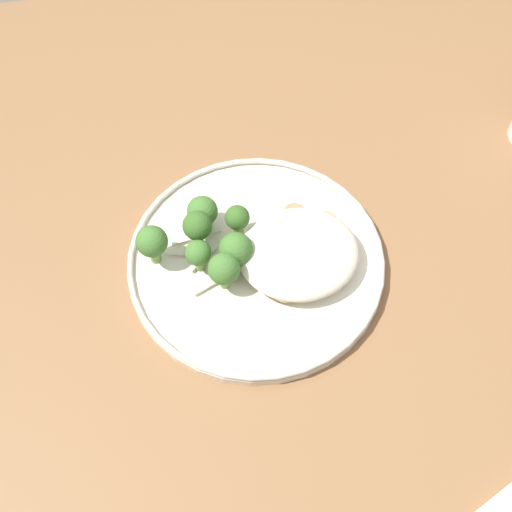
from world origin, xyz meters
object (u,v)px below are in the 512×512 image
(seared_scallop_large_seared, at_px, (294,234))
(broccoli_floret_front_edge, at_px, (236,249))
(seared_scallop_tilted_round, at_px, (305,267))
(broccoli_floret_right_tilted, at_px, (197,227))
(broccoli_floret_split_head, at_px, (224,270))
(seared_scallop_half_hidden, at_px, (285,288))
(seared_scallop_rear_pale, at_px, (338,241))
(seared_scallop_tiny_bay, at_px, (294,215))
(broccoli_floret_beside_noodles, at_px, (237,219))
(broccoli_floret_rear_charred, at_px, (202,212))
(seared_scallop_front_small, at_px, (325,223))
(seared_scallop_right_edge, at_px, (275,254))
(broccoli_floret_tall_stalk, at_px, (152,242))
(dinner_plate, at_px, (256,261))
(broccoli_floret_left_leaning, at_px, (198,254))

(seared_scallop_large_seared, distance_m, broccoli_floret_front_edge, 0.08)
(seared_scallop_tilted_round, distance_m, broccoli_floret_right_tilted, 0.13)
(broccoli_floret_split_head, bearing_deg, broccoli_floret_right_tilted, 111.19)
(seared_scallop_half_hidden, distance_m, seared_scallop_rear_pale, 0.09)
(seared_scallop_tiny_bay, bearing_deg, broccoli_floret_beside_noodles, -174.14)
(seared_scallop_half_hidden, distance_m, seared_scallop_large_seared, 0.07)
(seared_scallop_rear_pale, relative_size, broccoli_floret_rear_charred, 0.56)
(seared_scallop_half_hidden, bearing_deg, seared_scallop_front_small, 51.60)
(seared_scallop_right_edge, distance_m, broccoli_floret_tall_stalk, 0.14)
(seared_scallop_rear_pale, height_order, broccoli_floret_split_head, broccoli_floret_split_head)
(seared_scallop_front_small, height_order, broccoli_floret_tall_stalk, broccoli_floret_tall_stalk)
(seared_scallop_rear_pale, bearing_deg, seared_scallop_tilted_round, -148.04)
(broccoli_floret_split_head, bearing_deg, dinner_plate, 32.86)
(seared_scallop_large_seared, xyz_separation_m, broccoli_floret_front_edge, (-0.07, -0.02, 0.02))
(seared_scallop_large_seared, bearing_deg, seared_scallop_right_edge, -137.43)
(seared_scallop_tiny_bay, relative_size, seared_scallop_front_small, 0.95)
(broccoli_floret_tall_stalk, bearing_deg, seared_scallop_half_hidden, -25.83)
(seared_scallop_front_small, height_order, seared_scallop_rear_pale, seared_scallop_rear_pale)
(seared_scallop_rear_pale, xyz_separation_m, broccoli_floret_beside_noodles, (-0.11, 0.03, 0.02))
(broccoli_floret_front_edge, distance_m, broccoli_floret_split_head, 0.03)
(seared_scallop_tilted_round, bearing_deg, seared_scallop_rear_pale, 31.96)
(seared_scallop_half_hidden, relative_size, broccoli_floret_rear_charred, 0.59)
(seared_scallop_front_small, relative_size, broccoli_floret_beside_noodles, 0.61)
(dinner_plate, height_order, seared_scallop_tiny_bay, seared_scallop_tiny_bay)
(seared_scallop_large_seared, distance_m, broccoli_floret_right_tilted, 0.11)
(dinner_plate, bearing_deg, seared_scallop_tiny_bay, 41.45)
(broccoli_floret_right_tilted, bearing_deg, seared_scallop_tiny_bay, 7.69)
(seared_scallop_tilted_round, height_order, broccoli_floret_right_tilted, broccoli_floret_right_tilted)
(broccoli_floret_rear_charred, bearing_deg, broccoli_floret_left_leaning, -101.38)
(seared_scallop_large_seared, distance_m, broccoli_floret_rear_charred, 0.11)
(seared_scallop_tiny_bay, height_order, seared_scallop_front_small, seared_scallop_tiny_bay)
(broccoli_floret_right_tilted, relative_size, broccoli_floret_split_head, 1.08)
(seared_scallop_tiny_bay, bearing_deg, broccoli_floret_right_tilted, -172.31)
(seared_scallop_tilted_round, relative_size, seared_scallop_front_small, 1.09)
(broccoli_floret_beside_noodles, bearing_deg, broccoli_floret_rear_charred, 155.26)
(seared_scallop_right_edge, bearing_deg, seared_scallop_front_small, 26.66)
(seared_scallop_tiny_bay, relative_size, broccoli_floret_tall_stalk, 0.49)
(seared_scallop_large_seared, bearing_deg, seared_scallop_front_small, 12.43)
(seared_scallop_tilted_round, distance_m, broccoli_floret_rear_charred, 0.13)
(seared_scallop_tiny_bay, xyz_separation_m, broccoli_floret_right_tilted, (-0.11, -0.02, 0.03))
(seared_scallop_large_seared, distance_m, broccoli_floret_split_head, 0.10)
(seared_scallop_right_edge, distance_m, seared_scallop_half_hidden, 0.04)
(seared_scallop_tilted_round, relative_size, broccoli_floret_tall_stalk, 0.56)
(dinner_plate, bearing_deg, seared_scallop_half_hidden, -62.17)
(broccoli_floret_front_edge, bearing_deg, seared_scallop_rear_pale, 2.23)
(broccoli_floret_front_edge, relative_size, broccoli_floret_rear_charred, 1.05)
(seared_scallop_half_hidden, bearing_deg, broccoli_floret_left_leaning, 151.36)
(broccoli_floret_rear_charred, height_order, broccoli_floret_left_leaning, broccoli_floret_rear_charred)
(seared_scallop_tilted_round, relative_size, broccoli_floret_left_leaning, 0.70)
(seared_scallop_large_seared, relative_size, broccoli_floret_right_tilted, 0.46)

